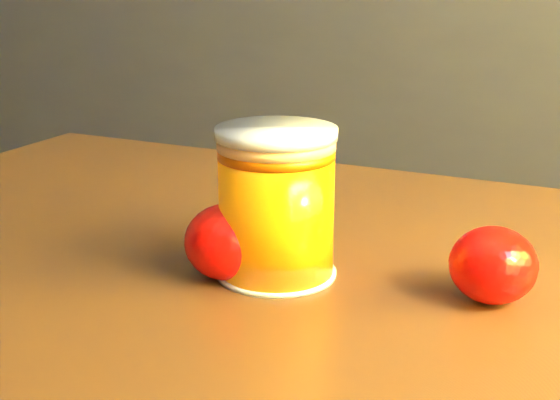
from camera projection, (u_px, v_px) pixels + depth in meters
The scene contains 4 objects.
kitchen_counter at pixel (293, 133), 2.18m from camera, with size 3.15×0.60×0.90m, color #434347.
juice_glass at pixel (276, 204), 0.53m from camera, with size 0.08×0.08×0.10m.
orange_front at pixel (227, 242), 0.54m from camera, with size 0.06×0.06×0.05m, color #FD1105.
orange_back at pixel (493, 265), 0.50m from camera, with size 0.06×0.06×0.05m, color #FD1105.
Camera 1 is at (1.08, -0.40, 0.92)m, focal length 50.00 mm.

